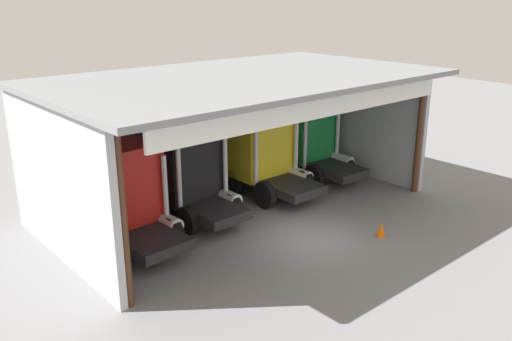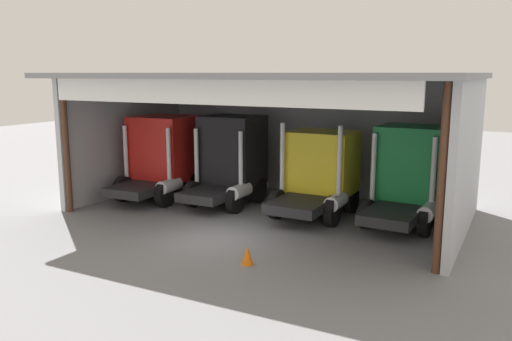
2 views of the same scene
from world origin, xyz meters
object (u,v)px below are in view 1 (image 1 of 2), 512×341
(truck_red_left_bay, at_px, (120,192))
(oil_drum, at_px, (187,177))
(tool_cart, at_px, (296,154))
(traffic_cone, at_px, (381,229))
(truck_green_center_right_bay, at_px, (309,138))
(truck_yellow_center_left_bay, at_px, (263,155))
(truck_black_yard_outside, at_px, (189,170))

(truck_red_left_bay, height_order, oil_drum, truck_red_left_bay)
(tool_cart, height_order, traffic_cone, tool_cart)
(truck_green_center_right_bay, relative_size, traffic_cone, 8.36)
(truck_red_left_bay, bearing_deg, truck_yellow_center_left_bay, 2.47)
(truck_black_yard_outside, height_order, truck_green_center_right_bay, truck_black_yard_outside)
(truck_red_left_bay, xyz_separation_m, traffic_cone, (7.37, -5.67, -1.65))
(truck_red_left_bay, relative_size, traffic_cone, 8.35)
(truck_red_left_bay, xyz_separation_m, truck_yellow_center_left_bay, (7.17, 0.60, -0.21))
(truck_green_center_right_bay, distance_m, traffic_cone, 7.57)
(tool_cart, bearing_deg, truck_green_center_right_bay, -114.82)
(tool_cart, xyz_separation_m, traffic_cone, (-3.92, -8.30, -0.22))
(truck_red_left_bay, distance_m, truck_green_center_right_bay, 10.59)
(oil_drum, xyz_separation_m, traffic_cone, (2.34, -9.09, -0.19))
(truck_red_left_bay, bearing_deg, traffic_cone, -39.93)
(truck_red_left_bay, relative_size, truck_yellow_center_left_bay, 1.03)
(truck_green_center_right_bay, relative_size, oil_drum, 5.03)
(truck_green_center_right_bay, xyz_separation_m, oil_drum, (-5.52, 2.40, -1.38))
(truck_red_left_bay, distance_m, truck_black_yard_outside, 3.24)
(truck_yellow_center_left_bay, xyz_separation_m, oil_drum, (-2.14, 2.82, -1.26))
(truck_black_yard_outside, bearing_deg, tool_cart, 15.04)
(oil_drum, bearing_deg, truck_yellow_center_left_bay, -52.71)
(truck_yellow_center_left_bay, relative_size, tool_cart, 4.54)
(truck_red_left_bay, relative_size, oil_drum, 5.02)
(truck_yellow_center_left_bay, distance_m, oil_drum, 3.76)
(truck_black_yard_outside, xyz_separation_m, truck_green_center_right_bay, (7.34, 0.54, -0.10))
(truck_red_left_bay, xyz_separation_m, truck_black_yard_outside, (3.21, 0.47, 0.01))
(truck_black_yard_outside, xyz_separation_m, tool_cart, (8.08, 2.15, -1.44))
(oil_drum, xyz_separation_m, tool_cart, (6.26, -0.79, 0.03))
(truck_green_center_right_bay, xyz_separation_m, traffic_cone, (-3.18, -6.69, -1.56))
(truck_black_yard_outside, bearing_deg, truck_red_left_bay, -171.46)
(truck_green_center_right_bay, distance_m, tool_cart, 2.23)
(truck_red_left_bay, height_order, truck_green_center_right_bay, truck_red_left_bay)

